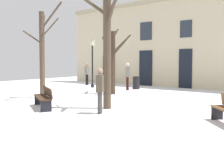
{
  "coord_description": "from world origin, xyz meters",
  "views": [
    {
      "loc": [
        7.99,
        -9.08,
        1.86
      ],
      "look_at": [
        0.0,
        1.62,
        1.17
      ],
      "focal_mm": 40.28,
      "sensor_mm": 36.0,
      "label": 1
    }
  ],
  "objects_px": {
    "person_near_bench": "(127,75)",
    "litter_bin": "(136,83)",
    "streetlamp": "(92,58)",
    "tree_near_facade": "(107,37)",
    "person_crossing_plaza": "(100,89)",
    "tree_center": "(113,58)",
    "person_by_shop_door": "(87,73)",
    "tree_foreground": "(42,51)",
    "bench_back_to_back_right": "(44,97)"
  },
  "relations": [
    {
      "from": "streetlamp",
      "to": "litter_bin",
      "type": "xyz_separation_m",
      "value": [
        3.09,
        0.97,
        -1.69
      ]
    },
    {
      "from": "litter_bin",
      "to": "bench_back_to_back_right",
      "type": "relative_size",
      "value": 0.45
    },
    {
      "from": "tree_near_facade",
      "to": "litter_bin",
      "type": "xyz_separation_m",
      "value": [
        -2.75,
        6.75,
        -2.38
      ]
    },
    {
      "from": "person_by_shop_door",
      "to": "person_near_bench",
      "type": "bearing_deg",
      "value": -119.29
    },
    {
      "from": "streetlamp",
      "to": "person_near_bench",
      "type": "distance_m",
      "value": 3.18
    },
    {
      "from": "tree_near_facade",
      "to": "litter_bin",
      "type": "relative_size",
      "value": 6.42
    },
    {
      "from": "tree_near_facade",
      "to": "tree_center",
      "type": "bearing_deg",
      "value": 123.72
    },
    {
      "from": "person_near_bench",
      "to": "litter_bin",
      "type": "bearing_deg",
      "value": -49.14
    },
    {
      "from": "bench_back_to_back_right",
      "to": "person_by_shop_door",
      "type": "height_order",
      "value": "person_by_shop_door"
    },
    {
      "from": "tree_foreground",
      "to": "bench_back_to_back_right",
      "type": "bearing_deg",
      "value": -37.26
    },
    {
      "from": "streetlamp",
      "to": "person_near_bench",
      "type": "bearing_deg",
      "value": 1.12
    },
    {
      "from": "tree_near_facade",
      "to": "streetlamp",
      "type": "height_order",
      "value": "tree_near_facade"
    },
    {
      "from": "tree_foreground",
      "to": "streetlamp",
      "type": "height_order",
      "value": "tree_foreground"
    },
    {
      "from": "litter_bin",
      "to": "person_crossing_plaza",
      "type": "bearing_deg",
      "value": -67.67
    },
    {
      "from": "tree_near_facade",
      "to": "tree_foreground",
      "type": "relative_size",
      "value": 1.12
    },
    {
      "from": "tree_near_facade",
      "to": "litter_bin",
      "type": "bearing_deg",
      "value": 112.21
    },
    {
      "from": "person_by_shop_door",
      "to": "person_near_bench",
      "type": "relative_size",
      "value": 0.97
    },
    {
      "from": "tree_center",
      "to": "person_by_shop_door",
      "type": "bearing_deg",
      "value": 146.97
    },
    {
      "from": "streetlamp",
      "to": "litter_bin",
      "type": "relative_size",
      "value": 4.07
    },
    {
      "from": "tree_foreground",
      "to": "litter_bin",
      "type": "distance_m",
      "value": 6.88
    },
    {
      "from": "tree_foreground",
      "to": "person_by_shop_door",
      "type": "relative_size",
      "value": 2.8
    },
    {
      "from": "tree_foreground",
      "to": "bench_back_to_back_right",
      "type": "relative_size",
      "value": 2.61
    },
    {
      "from": "bench_back_to_back_right",
      "to": "person_near_bench",
      "type": "relative_size",
      "value": 1.04
    },
    {
      "from": "person_by_shop_door",
      "to": "person_crossing_plaza",
      "type": "relative_size",
      "value": 1.07
    },
    {
      "from": "tree_near_facade",
      "to": "person_by_shop_door",
      "type": "bearing_deg",
      "value": 136.98
    },
    {
      "from": "tree_foreground",
      "to": "litter_bin",
      "type": "relative_size",
      "value": 5.75
    },
    {
      "from": "bench_back_to_back_right",
      "to": "person_near_bench",
      "type": "height_order",
      "value": "person_near_bench"
    },
    {
      "from": "tree_center",
      "to": "tree_foreground",
      "type": "bearing_deg",
      "value": -121.56
    },
    {
      "from": "person_near_bench",
      "to": "person_crossing_plaza",
      "type": "distance_m",
      "value": 7.54
    },
    {
      "from": "litter_bin",
      "to": "person_near_bench",
      "type": "xyz_separation_m",
      "value": [
        -0.11,
        -0.91,
        0.58
      ]
    },
    {
      "from": "tree_center",
      "to": "litter_bin",
      "type": "xyz_separation_m",
      "value": [
        -0.26,
        3.01,
        -1.63
      ]
    },
    {
      "from": "person_by_shop_door",
      "to": "tree_near_facade",
      "type": "bearing_deg",
      "value": -148.54
    },
    {
      "from": "tree_center",
      "to": "streetlamp",
      "type": "xyz_separation_m",
      "value": [
        -3.36,
        2.05,
        0.06
      ]
    },
    {
      "from": "tree_foreground",
      "to": "streetlamp",
      "type": "relative_size",
      "value": 1.41
    },
    {
      "from": "tree_center",
      "to": "streetlamp",
      "type": "bearing_deg",
      "value": 148.59
    },
    {
      "from": "tree_near_facade",
      "to": "person_by_shop_door",
      "type": "distance_m",
      "value": 10.37
    },
    {
      "from": "person_by_shop_door",
      "to": "person_near_bench",
      "type": "distance_m",
      "value": 4.73
    },
    {
      "from": "streetlamp",
      "to": "person_by_shop_door",
      "type": "relative_size",
      "value": 1.98
    },
    {
      "from": "tree_near_facade",
      "to": "person_by_shop_door",
      "type": "relative_size",
      "value": 3.12
    },
    {
      "from": "tree_near_facade",
      "to": "streetlamp",
      "type": "distance_m",
      "value": 8.25
    },
    {
      "from": "streetlamp",
      "to": "person_by_shop_door",
      "type": "distance_m",
      "value": 2.31
    },
    {
      "from": "litter_bin",
      "to": "bench_back_to_back_right",
      "type": "height_order",
      "value": "litter_bin"
    },
    {
      "from": "tree_center",
      "to": "person_near_bench",
      "type": "distance_m",
      "value": 2.39
    },
    {
      "from": "tree_near_facade",
      "to": "person_crossing_plaza",
      "type": "relative_size",
      "value": 3.34
    },
    {
      "from": "tree_near_facade",
      "to": "bench_back_to_back_right",
      "type": "distance_m",
      "value": 3.48
    },
    {
      "from": "tree_center",
      "to": "tree_foreground",
      "type": "relative_size",
      "value": 0.81
    },
    {
      "from": "tree_near_facade",
      "to": "person_crossing_plaza",
      "type": "xyz_separation_m",
      "value": [
        0.41,
        -0.95,
        -1.91
      ]
    },
    {
      "from": "tree_near_facade",
      "to": "person_by_shop_door",
      "type": "height_order",
      "value": "tree_near_facade"
    },
    {
      "from": "tree_center",
      "to": "litter_bin",
      "type": "distance_m",
      "value": 3.44
    },
    {
      "from": "person_by_shop_door",
      "to": "person_crossing_plaza",
      "type": "xyz_separation_m",
      "value": [
        7.87,
        -7.92,
        -0.07
      ]
    }
  ]
}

